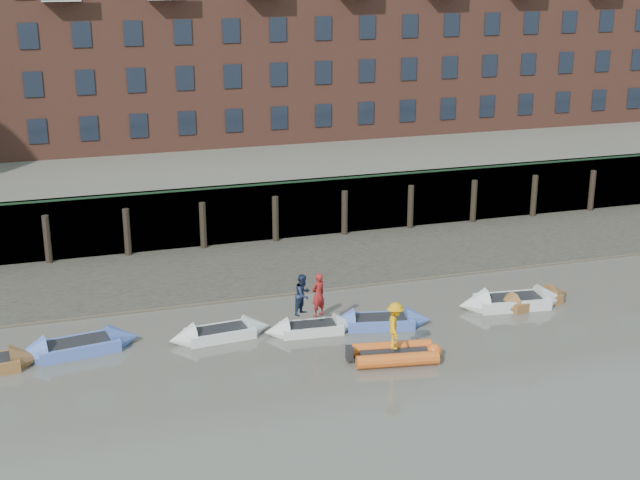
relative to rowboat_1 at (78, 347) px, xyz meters
name	(u,v)px	position (x,y,z in m)	size (l,w,h in m)	color
ground	(499,428)	(13.17, -10.41, -0.25)	(220.00, 220.00, 0.00)	#5B574E
foreshore	(332,260)	(13.17, 7.59, -0.25)	(110.00, 8.00, 0.50)	#3D382F
mud_band	(353,282)	(13.17, 4.19, -0.25)	(110.00, 1.60, 0.10)	#4C4336
river_wall	(307,208)	(13.17, 11.97, 1.34)	(110.00, 1.23, 3.30)	#2D2A26
bank_terrace	(251,157)	(13.17, 25.59, 1.35)	(110.00, 28.00, 3.20)	#5E594D
rowboat_1	(78,347)	(0.00, 0.00, 0.00)	(5.09, 2.12, 1.43)	#4A66BB
rowboat_2	(220,333)	(5.70, -0.33, -0.03)	(4.41, 1.62, 1.25)	silver
rowboat_3	(311,328)	(9.47, -0.96, -0.05)	(4.07, 1.47, 1.16)	silver
rowboat_4	(380,322)	(12.44, -1.22, -0.03)	(4.61, 2.16, 1.29)	#4A66BB
rowboat_5	(512,302)	(18.92, -0.96, 0.00)	(5.14, 2.01, 1.45)	silver
rowboat_6	(532,300)	(19.89, -1.01, -0.03)	(4.40, 2.02, 1.23)	brown
rib_tender	(398,354)	(11.94, -4.47, 0.01)	(3.63, 2.14, 0.61)	#D9591B
person_rower_a	(318,295)	(9.73, -1.05, 1.47)	(0.69, 0.45, 1.89)	maroon
person_rower_b	(303,295)	(9.18, -0.71, 1.41)	(0.86, 0.67, 1.77)	#19233F
person_rib_crew	(395,326)	(11.76, -4.54, 1.26)	(1.21, 0.70, 1.88)	orange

